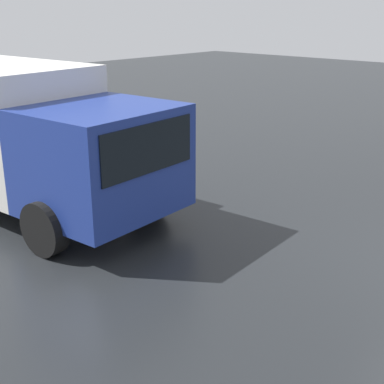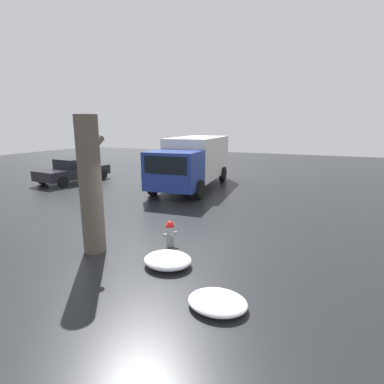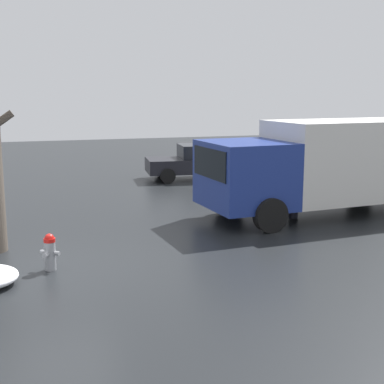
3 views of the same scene
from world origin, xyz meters
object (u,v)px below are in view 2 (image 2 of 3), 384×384
fire_hydrant (170,233)px  parked_car (74,170)px  delivery_truck (193,160)px  pedestrian (187,173)px  tree_trunk (91,185)px

fire_hydrant → parked_car: (6.64, 10.05, 0.34)m
fire_hydrant → parked_car: bearing=-178.8°
delivery_truck → fire_hydrant: bearing=104.4°
delivery_truck → parked_car: size_ratio=1.63×
fire_hydrant → pedestrian: bearing=145.3°
fire_hydrant → pedestrian: 7.37m
tree_trunk → delivery_truck: bearing=5.9°
delivery_truck → pedestrian: (-1.17, -0.12, -0.55)m
fire_hydrant → pedestrian: size_ratio=0.43×
tree_trunk → fire_hydrant: bearing=-57.2°
delivery_truck → parked_car: 7.51m
pedestrian → tree_trunk: bearing=36.8°
fire_hydrant → tree_trunk: size_ratio=0.21×
tree_trunk → pedestrian: bearing=5.9°
fire_hydrant → pedestrian: pedestrian is taller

